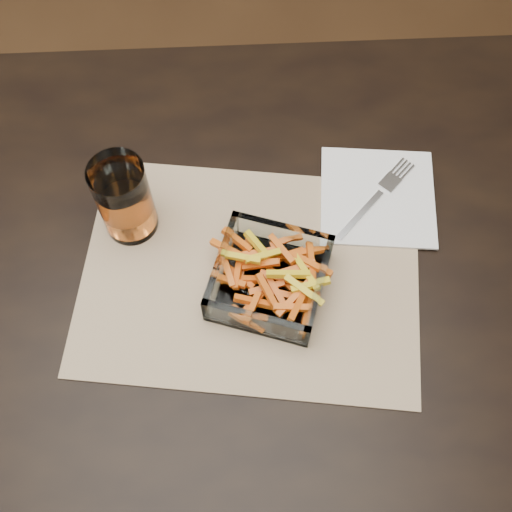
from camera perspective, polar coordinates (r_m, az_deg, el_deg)
The scene contains 6 objects.
dining_table at distance 0.94m, azimuth -9.28°, elevation -6.15°, with size 1.60×0.90×0.75m.
placemat at distance 0.86m, azimuth -0.50°, elevation -1.65°, with size 0.45×0.33×0.00m, color tan.
glass_bowl at distance 0.83m, azimuth 1.20°, elevation -2.10°, with size 0.18×0.18×0.05m.
tumbler at distance 0.86m, azimuth -11.58°, elevation 4.84°, with size 0.07×0.07×0.13m.
napkin at distance 0.93m, azimuth 10.76°, elevation 5.21°, with size 0.16×0.16×0.00m, color white.
fork at distance 0.93m, azimuth 10.71°, elevation 5.24°, with size 0.13×0.13×0.00m.
Camera 1 is at (0.14, -0.33, 1.53)m, focal length 45.00 mm.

